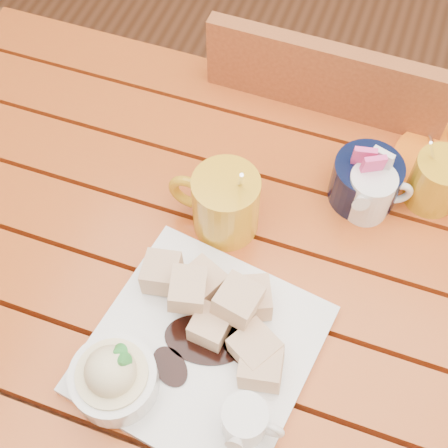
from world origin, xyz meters
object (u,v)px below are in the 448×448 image
at_px(dessert_plate, 183,352).
at_px(orange_saucer, 447,167).
at_px(coffee_mug_left, 224,203).
at_px(chair_far, 319,151).
at_px(table, 220,291).
at_px(coffee_mug_right, 438,182).

relative_size(dessert_plate, orange_saucer, 1.83).
bearing_deg(orange_saucer, dessert_plate, -122.61).
relative_size(coffee_mug_left, chair_far, 0.19).
bearing_deg(chair_far, table, 82.70).
bearing_deg(coffee_mug_left, dessert_plate, -82.02).
distance_m(dessert_plate, coffee_mug_left, 0.23).
bearing_deg(dessert_plate, coffee_mug_right, 54.56).
height_order(table, coffee_mug_right, coffee_mug_right).
distance_m(coffee_mug_right, chair_far, 0.44).
bearing_deg(coffee_mug_right, table, -118.27).
bearing_deg(dessert_plate, table, 92.55).
bearing_deg(orange_saucer, chair_far, 142.93).
bearing_deg(coffee_mug_right, orange_saucer, 100.52).
xyz_separation_m(orange_saucer, chair_far, (-0.23, 0.17, -0.26)).
height_order(orange_saucer, chair_far, chair_far).
distance_m(dessert_plate, orange_saucer, 0.53).
xyz_separation_m(dessert_plate, orange_saucer, (0.29, 0.45, -0.03)).
distance_m(table, coffee_mug_left, 0.18).
relative_size(table, chair_far, 1.35).
relative_size(table, dessert_plate, 3.67).
relative_size(coffee_mug_right, orange_saucer, 0.77).
distance_m(table, coffee_mug_right, 0.39).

